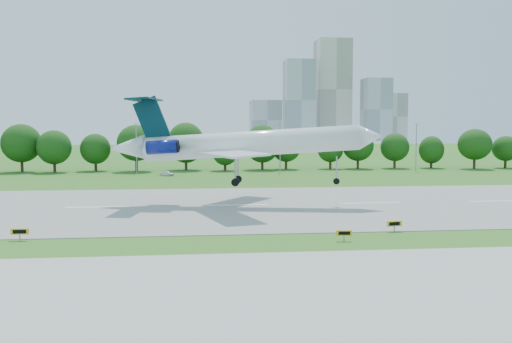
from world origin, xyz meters
name	(u,v)px	position (x,y,z in m)	size (l,w,h in m)	color
ground	(256,240)	(0.00, 0.00, 0.00)	(600.00, 600.00, 0.00)	#276219
runway	(237,205)	(0.00, 25.00, 0.04)	(400.00, 45.00, 0.08)	gray
taxiway	(283,289)	(0.00, -18.00, 0.04)	(400.00, 23.00, 0.08)	#ADADA8
tree_line	(218,147)	(0.00, 92.00, 6.19)	(288.40, 8.40, 10.40)	#382314
light_poles	(209,148)	(-2.50, 82.00, 6.34)	(175.90, 0.25, 12.19)	gray
skyline	(328,102)	(100.16, 390.61, 30.46)	(127.00, 52.00, 80.00)	#B2B2B7
airliner	(237,143)	(0.07, 25.32, 9.13)	(39.72, 28.58, 13.00)	white
taxi_sign_left	(20,232)	(-23.96, 2.07, 0.91)	(1.77, 0.26, 1.24)	gray
taxi_sign_centre	(394,224)	(15.70, 2.59, 0.89)	(1.73, 0.44, 1.21)	gray
taxi_sign_right	(344,233)	(8.82, -1.84, 0.82)	(1.60, 0.31, 1.12)	gray
service_vehicle_b	(167,173)	(-12.57, 76.06, 0.60)	(1.43, 3.54, 1.21)	white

